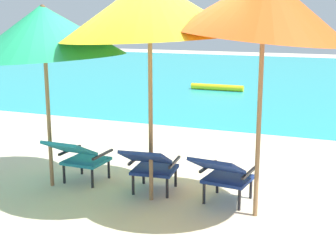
# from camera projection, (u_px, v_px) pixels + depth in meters

# --- Properties ---
(ground_plane) EXTENTS (40.00, 40.00, 0.00)m
(ground_plane) POSITION_uv_depth(u_px,v_px,m) (235.00, 125.00, 9.89)
(ground_plane) COLOR beige
(ocean_band) EXTENTS (40.00, 18.00, 0.01)m
(ocean_band) POSITION_uv_depth(u_px,v_px,m) (294.00, 77.00, 17.52)
(ocean_band) COLOR #28B2B7
(ocean_band) RESTS_ON ground_plane
(swim_buoy) EXTENTS (1.60, 0.18, 0.18)m
(swim_buoy) POSITION_uv_depth(u_px,v_px,m) (217.00, 87.00, 14.46)
(swim_buoy) COLOR yellow
(swim_buoy) RESTS_ON ocean_band
(lounge_chair_left) EXTENTS (0.56, 0.89, 0.68)m
(lounge_chair_left) POSITION_uv_depth(u_px,v_px,m) (79.00, 155.00, 6.34)
(lounge_chair_left) COLOR teal
(lounge_chair_left) RESTS_ON ground_plane
(lounge_chair_center) EXTENTS (0.64, 0.93, 0.68)m
(lounge_chair_center) POSITION_uv_depth(u_px,v_px,m) (151.00, 164.00, 5.96)
(lounge_chair_center) COLOR navy
(lounge_chair_center) RESTS_ON ground_plane
(lounge_chair_right) EXTENTS (0.62, 0.92, 0.68)m
(lounge_chair_right) POSITION_uv_depth(u_px,v_px,m) (223.00, 173.00, 5.62)
(lounge_chair_right) COLOR navy
(lounge_chair_right) RESTS_ON ground_plane
(beach_umbrella_left) EXTENTS (2.10, 2.07, 2.38)m
(beach_umbrella_left) POSITION_uv_depth(u_px,v_px,m) (44.00, 32.00, 5.96)
(beach_umbrella_left) COLOR olive
(beach_umbrella_left) RESTS_ON ground_plane
(beach_umbrella_center) EXTENTS (2.78, 2.77, 2.65)m
(beach_umbrella_center) POSITION_uv_depth(u_px,v_px,m) (150.00, 8.00, 5.40)
(beach_umbrella_center) COLOR olive
(beach_umbrella_center) RESTS_ON ground_plane
(beach_umbrella_right) EXTENTS (1.97, 1.92, 2.69)m
(beach_umbrella_right) POSITION_uv_depth(u_px,v_px,m) (264.00, 6.00, 4.93)
(beach_umbrella_right) COLOR olive
(beach_umbrella_right) RESTS_ON ground_plane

